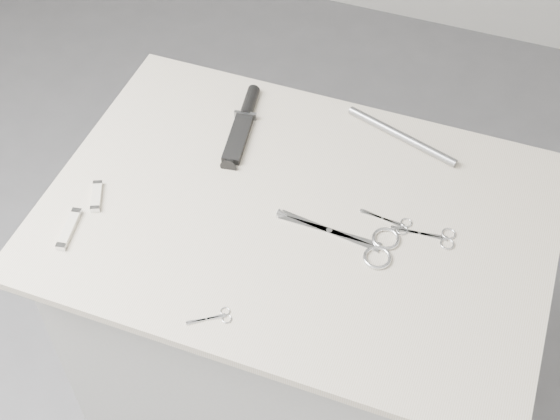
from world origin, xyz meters
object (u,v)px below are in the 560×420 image
(metal_rail, at_px, (402,136))
(embroidery_scissors_a, at_px, (436,236))
(embroidery_scissors_b, at_px, (394,223))
(sheathed_knife, at_px, (243,121))
(large_shears, at_px, (363,242))
(tiny_scissors, at_px, (215,317))
(pocket_knife_b, at_px, (97,196))
(plinth, at_px, (294,337))
(pocket_knife_a, at_px, (69,229))

(metal_rail, bearing_deg, embroidery_scissors_a, -61.62)
(embroidery_scissors_b, height_order, sheathed_knife, sheathed_knife)
(embroidery_scissors_a, xyz_separation_m, sheathed_knife, (-0.47, 0.17, 0.01))
(large_shears, distance_m, tiny_scissors, 0.32)
(embroidery_scissors_a, relative_size, pocket_knife_b, 1.62)
(tiny_scissors, height_order, pocket_knife_b, pocket_knife_b)
(plinth, height_order, metal_rail, metal_rail)
(plinth, height_order, large_shears, large_shears)
(tiny_scissors, bearing_deg, metal_rail, 36.43)
(pocket_knife_b, height_order, metal_rail, metal_rail)
(pocket_knife_a, bearing_deg, tiny_scissors, -114.19)
(tiny_scissors, bearing_deg, embroidery_scissors_a, 9.98)
(plinth, xyz_separation_m, embroidery_scissors_b, (0.19, 0.04, 0.47))
(pocket_knife_a, xyz_separation_m, pocket_knife_b, (0.01, 0.09, -0.00))
(pocket_knife_a, bearing_deg, large_shears, -83.13)
(large_shears, relative_size, pocket_knife_a, 2.36)
(pocket_knife_a, bearing_deg, plinth, -74.41)
(embroidery_scissors_a, relative_size, pocket_knife_a, 1.22)
(embroidery_scissors_b, distance_m, sheathed_knife, 0.41)
(plinth, bearing_deg, pocket_knife_a, -154.12)
(metal_rail, bearing_deg, large_shears, -89.77)
(plinth, distance_m, embroidery_scissors_a, 0.54)
(large_shears, relative_size, pocket_knife_b, 3.12)
(embroidery_scissors_a, distance_m, metal_rail, 0.27)
(embroidery_scissors_a, bearing_deg, sheathed_knife, 154.72)
(embroidery_scissors_b, bearing_deg, pocket_knife_b, -159.64)
(embroidery_scissors_b, height_order, tiny_scissors, same)
(embroidery_scissors_a, distance_m, pocket_knife_b, 0.68)
(sheathed_knife, distance_m, metal_rail, 0.34)
(pocket_knife_a, relative_size, metal_rail, 0.38)
(tiny_scissors, xyz_separation_m, sheathed_knife, (-0.14, 0.48, 0.01))
(plinth, xyz_separation_m, embroidery_scissors_a, (0.27, 0.04, 0.47))
(embroidery_scissors_a, bearing_deg, large_shears, -159.82)
(embroidery_scissors_a, bearing_deg, metal_rail, 112.62)
(embroidery_scissors_a, xyz_separation_m, tiny_scissors, (-0.33, -0.32, -0.00))
(plinth, height_order, embroidery_scissors_b, embroidery_scissors_b)
(pocket_knife_a, bearing_deg, metal_rail, -59.37)
(pocket_knife_b, bearing_deg, sheathed_knife, -57.12)
(pocket_knife_b, bearing_deg, large_shears, -106.13)
(embroidery_scissors_a, relative_size, metal_rail, 0.47)
(embroidery_scissors_b, relative_size, sheathed_knife, 0.44)
(embroidery_scissors_b, bearing_deg, sheathed_knife, 163.83)
(embroidery_scissors_a, xyz_separation_m, pocket_knife_a, (-0.67, -0.23, 0.00))
(embroidery_scissors_b, bearing_deg, embroidery_scissors_a, 2.57)
(embroidery_scissors_a, bearing_deg, embroidery_scissors_b, 170.31)
(metal_rail, bearing_deg, sheathed_knife, -167.54)
(sheathed_knife, relative_size, pocket_knife_a, 2.32)
(sheathed_knife, relative_size, pocket_knife_b, 3.07)
(metal_rail, bearing_deg, embroidery_scissors_b, -79.10)
(sheathed_knife, bearing_deg, pocket_knife_b, 137.89)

